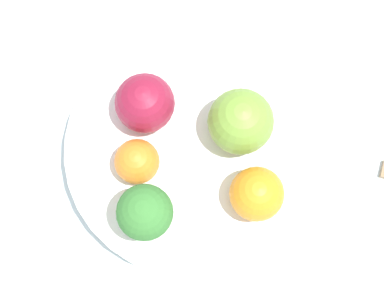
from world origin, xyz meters
TOP-DOWN VIEW (x-y plane):
  - ground_plane at (0.00, 0.00)m, footprint 6.00×6.00m
  - table_surface at (0.00, 0.00)m, footprint 1.20×1.20m
  - bowl at (0.00, 0.00)m, footprint 0.22×0.22m
  - broccoli at (0.02, 0.07)m, footprint 0.04×0.04m
  - apple_red at (-0.03, -0.02)m, footprint 0.05×0.05m
  - apple_green at (0.05, -0.02)m, footprint 0.05×0.05m
  - orange_front at (0.04, 0.03)m, footprint 0.04×0.04m
  - orange_back at (-0.06, 0.03)m, footprint 0.04×0.04m

SIDE VIEW (x-z plane):
  - ground_plane at x=0.00m, z-range 0.00..0.00m
  - table_surface at x=0.00m, z-range 0.00..0.02m
  - bowl at x=0.00m, z-range 0.02..0.05m
  - orange_front at x=0.04m, z-range 0.05..0.09m
  - orange_back at x=-0.06m, z-range 0.05..0.10m
  - apple_green at x=0.05m, z-range 0.05..0.10m
  - apple_red at x=-0.03m, z-range 0.05..0.11m
  - broccoli at x=0.02m, z-range 0.06..0.12m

